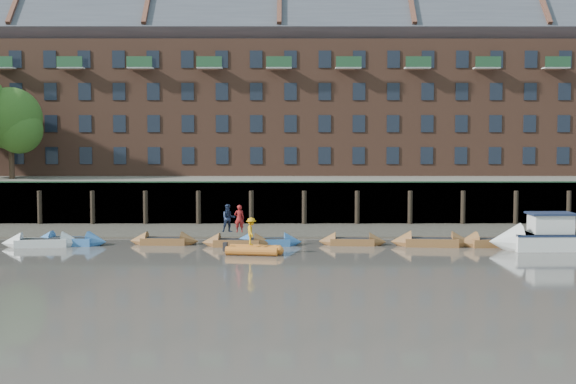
{
  "coord_description": "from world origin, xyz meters",
  "views": [
    {
      "loc": [
        0.66,
        -38.49,
        6.77
      ],
      "look_at": [
        0.75,
        12.0,
        3.2
      ],
      "focal_mm": 50.0,
      "sensor_mm": 36.0,
      "label": 1
    }
  ],
  "objects_px": {
    "person_rower_a": "(239,219)",
    "person_rower_b": "(229,218)",
    "rowboat_3": "(237,243)",
    "rowboat_7": "(496,242)",
    "rowboat_0": "(42,243)",
    "rowboat_6": "(431,242)",
    "rowboat_2": "(164,241)",
    "person_rib_crew": "(251,231)",
    "motor_launch": "(539,238)",
    "rowboat_4": "(267,242)",
    "rowboat_5": "(352,241)",
    "rib_tender": "(256,250)",
    "rowboat_1": "(70,241)"
  },
  "relations": [
    {
      "from": "motor_launch",
      "to": "person_rower_a",
      "type": "bearing_deg",
      "value": -6.26
    },
    {
      "from": "rowboat_3",
      "to": "person_rower_a",
      "type": "xyz_separation_m",
      "value": [
        0.12,
        0.09,
        1.47
      ]
    },
    {
      "from": "rowboat_2",
      "to": "motor_launch",
      "type": "height_order",
      "value": "motor_launch"
    },
    {
      "from": "rowboat_6",
      "to": "motor_launch",
      "type": "distance_m",
      "value": 6.3
    },
    {
      "from": "rowboat_7",
      "to": "person_rower_b",
      "type": "distance_m",
      "value": 16.42
    },
    {
      "from": "rowboat_0",
      "to": "rowboat_7",
      "type": "distance_m",
      "value": 27.74
    },
    {
      "from": "rowboat_2",
      "to": "rib_tender",
      "type": "xyz_separation_m",
      "value": [
        5.85,
        -4.14,
        0.02
      ]
    },
    {
      "from": "rowboat_2",
      "to": "rowboat_6",
      "type": "height_order",
      "value": "rowboat_6"
    },
    {
      "from": "rowboat_5",
      "to": "person_rower_a",
      "type": "distance_m",
      "value": 7.14
    },
    {
      "from": "rowboat_2",
      "to": "motor_launch",
      "type": "relative_size",
      "value": 0.64
    },
    {
      "from": "rowboat_2",
      "to": "person_rower_b",
      "type": "bearing_deg",
      "value": -6.1
    },
    {
      "from": "rowboat_1",
      "to": "rowboat_4",
      "type": "relative_size",
      "value": 1.09
    },
    {
      "from": "rowboat_5",
      "to": "rib_tender",
      "type": "distance_m",
      "value": 7.02
    },
    {
      "from": "rowboat_6",
      "to": "rib_tender",
      "type": "bearing_deg",
      "value": -156.34
    },
    {
      "from": "rowboat_7",
      "to": "person_rib_crew",
      "type": "distance_m",
      "value": 15.17
    },
    {
      "from": "rowboat_6",
      "to": "rowboat_7",
      "type": "distance_m",
      "value": 3.92
    },
    {
      "from": "rowboat_4",
      "to": "person_rib_crew",
      "type": "distance_m",
      "value": 3.78
    },
    {
      "from": "rowboat_3",
      "to": "rowboat_7",
      "type": "bearing_deg",
      "value": 4.25
    },
    {
      "from": "rib_tender",
      "to": "rowboat_2",
      "type": "bearing_deg",
      "value": 154.53
    },
    {
      "from": "rowboat_1",
      "to": "rowboat_7",
      "type": "height_order",
      "value": "rowboat_7"
    },
    {
      "from": "person_rower_a",
      "to": "person_rib_crew",
      "type": "height_order",
      "value": "person_rower_a"
    },
    {
      "from": "rowboat_2",
      "to": "rib_tender",
      "type": "bearing_deg",
      "value": -31.92
    },
    {
      "from": "rowboat_5",
      "to": "person_rib_crew",
      "type": "relative_size",
      "value": 2.73
    },
    {
      "from": "rowboat_1",
      "to": "motor_launch",
      "type": "distance_m",
      "value": 28.45
    },
    {
      "from": "rowboat_4",
      "to": "person_rower_b",
      "type": "distance_m",
      "value": 2.8
    },
    {
      "from": "rowboat_1",
      "to": "rib_tender",
      "type": "xyz_separation_m",
      "value": [
        11.64,
        -3.87,
        0.01
      ]
    },
    {
      "from": "person_rower_a",
      "to": "person_rib_crew",
      "type": "bearing_deg",
      "value": 98.61
    },
    {
      "from": "rowboat_6",
      "to": "rib_tender",
      "type": "height_order",
      "value": "rowboat_6"
    },
    {
      "from": "rowboat_0",
      "to": "person_rower_b",
      "type": "relative_size",
      "value": 2.86
    },
    {
      "from": "person_rower_a",
      "to": "person_rower_b",
      "type": "bearing_deg",
      "value": -13.29
    },
    {
      "from": "rowboat_0",
      "to": "rowboat_7",
      "type": "bearing_deg",
      "value": -7.08
    },
    {
      "from": "rib_tender",
      "to": "rowboat_6",
      "type": "bearing_deg",
      "value": 27.26
    },
    {
      "from": "motor_launch",
      "to": "person_rower_b",
      "type": "height_order",
      "value": "person_rower_b"
    },
    {
      "from": "rowboat_0",
      "to": "motor_launch",
      "type": "bearing_deg",
      "value": -9.71
    },
    {
      "from": "rowboat_3",
      "to": "rowboat_5",
      "type": "relative_size",
      "value": 1.04
    },
    {
      "from": "rowboat_0",
      "to": "rowboat_6",
      "type": "bearing_deg",
      "value": -6.75
    },
    {
      "from": "rowboat_2",
      "to": "rowboat_6",
      "type": "bearing_deg",
      "value": 0.59
    },
    {
      "from": "rowboat_6",
      "to": "person_rib_crew",
      "type": "distance_m",
      "value": 11.42
    },
    {
      "from": "rowboat_0",
      "to": "person_rower_a",
      "type": "height_order",
      "value": "person_rower_a"
    },
    {
      "from": "rowboat_0",
      "to": "rowboat_5",
      "type": "relative_size",
      "value": 1.15
    },
    {
      "from": "rowboat_1",
      "to": "person_rower_a",
      "type": "xyz_separation_m",
      "value": [
        10.5,
        -0.49,
        1.45
      ]
    },
    {
      "from": "person_rower_a",
      "to": "person_rib_crew",
      "type": "distance_m",
      "value": 3.44
    },
    {
      "from": "rowboat_2",
      "to": "motor_launch",
      "type": "xyz_separation_m",
      "value": [
        22.59,
        -2.31,
        0.5
      ]
    },
    {
      "from": "rowboat_1",
      "to": "person_rib_crew",
      "type": "bearing_deg",
      "value": -11.49
    },
    {
      "from": "rowboat_3",
      "to": "rowboat_4",
      "type": "relative_size",
      "value": 1.02
    },
    {
      "from": "rowboat_7",
      "to": "person_rib_crew",
      "type": "height_order",
      "value": "person_rib_crew"
    },
    {
      "from": "person_rower_a",
      "to": "rowboat_3",
      "type": "bearing_deg",
      "value": 31.19
    },
    {
      "from": "rowboat_3",
      "to": "person_rower_a",
      "type": "height_order",
      "value": "person_rower_a"
    },
    {
      "from": "rowboat_2",
      "to": "person_rib_crew",
      "type": "relative_size",
      "value": 2.79
    },
    {
      "from": "rowboat_0",
      "to": "motor_launch",
      "type": "distance_m",
      "value": 29.96
    }
  ]
}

